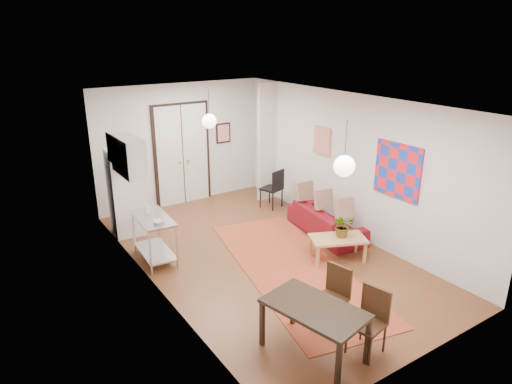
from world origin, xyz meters
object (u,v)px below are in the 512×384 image
black_side_chair (269,184)px  fridge (126,192)px  coffee_table (338,240)px  dining_chair_near (326,291)px  kitchen_counter (154,233)px  sofa (326,221)px  dining_chair_far (362,315)px  dining_table (314,312)px

black_side_chair → fridge: bearing=-24.2°
coffee_table → black_side_chair: (0.52, 2.96, 0.17)m
black_side_chair → dining_chair_near: bearing=46.7°
coffee_table → kitchen_counter: bearing=146.7°
coffee_table → fridge: bearing=130.4°
kitchen_counter → fridge: bearing=93.5°
coffee_table → sofa: bearing=59.0°
fridge → black_side_chair: size_ratio=1.91×
sofa → dining_chair_far: dining_chair_far is taller
dining_chair_near → fridge: bearing=-177.0°
dining_chair_near → dining_chair_far: (0.00, -0.70, 0.00)m
coffee_table → dining_chair_far: 2.53m
kitchen_counter → dining_table: kitchen_counter is taller
sofa → dining_chair_far: size_ratio=2.18×
black_side_chair → kitchen_counter: bearing=0.1°
dining_chair_far → black_side_chair: (2.01, 5.01, 0.04)m
dining_chair_far → black_side_chair: black_side_chair is taller
kitchen_counter → coffee_table: bearing=-29.8°
dining_table → dining_chair_near: size_ratio=1.61×
dining_chair_near → coffee_table: bearing=119.2°
sofa → coffee_table: bearing=157.0°
fridge → dining_chair_far: bearing=-71.6°
sofa → dining_chair_near: dining_chair_near is taller
dining_table → sofa: bearing=45.9°
sofa → coffee_table: sofa is taller
dining_table → kitchen_counter: bearing=101.4°
dining_chair_far → coffee_table: bearing=131.0°
sofa → dining_table: dining_table is taller
kitchen_counter → fridge: size_ratio=0.63×
dining_chair_far → dining_chair_near: bearing=167.0°
dining_table → black_side_chair: black_side_chair is taller
dining_chair_far → black_side_chair: 5.39m
sofa → fridge: bearing=63.7°
coffee_table → kitchen_counter: kitchen_counter is taller
fridge → dining_table: 5.15m
fridge → dining_chair_near: bearing=-69.6°
sofa → dining_chair_near: size_ratio=2.18×
dining_table → black_side_chair: bearing=61.2°
dining_chair_far → black_side_chair: size_ratio=0.94×
kitchen_counter → dining_chair_near: dining_chair_near is taller
kitchen_counter → dining_table: size_ratio=0.79×
sofa → coffee_table: size_ratio=1.71×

